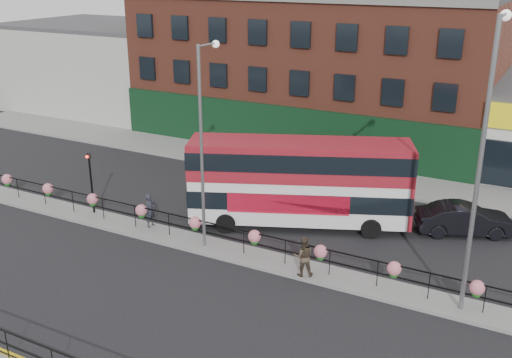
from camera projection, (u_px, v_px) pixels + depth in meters
The scene contains 14 objects.
ground at pixel (224, 252), 26.77m from camera, with size 120.00×120.00×0.00m, color black.
north_pavement at pixel (325, 172), 36.69m from camera, with size 60.00×4.00×0.15m, color gray.
median at pixel (224, 250), 26.74m from camera, with size 60.00×1.60×0.15m, color gray.
brick_building at pixel (317, 66), 43.34m from camera, with size 25.00×12.21×10.30m.
warehouse_west at pixel (105, 65), 52.85m from camera, with size 15.50×12.00×7.30m.
median_railing at pixel (224, 230), 26.41m from camera, with size 30.04×0.56×1.23m.
south_railing at pixel (6, 339), 18.95m from camera, with size 20.04×0.05×1.12m.
double_decker_bus at pixel (300, 175), 28.60m from camera, with size 10.70×6.41×4.27m.
car at pixel (465, 219), 28.30m from camera, with size 4.73×3.26×1.48m, color black.
pedestrian_a at pixel (150, 210), 28.73m from camera, with size 0.41×0.61×1.65m, color #22242D.
pedestrian_b at pixel (303, 256), 24.17m from camera, with size 1.04×0.97×1.70m, color #413528.
lamp_column_west at pixel (204, 130), 25.40m from camera, with size 0.32×1.57×8.97m.
lamp_column_east at pixel (484, 144), 20.20m from camera, with size 0.38×1.85×10.57m.
traffic_light_median at pixel (90, 170), 29.80m from camera, with size 0.15×0.28×3.65m.
Camera 1 is at (12.58, -20.55, 12.19)m, focal length 42.00 mm.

